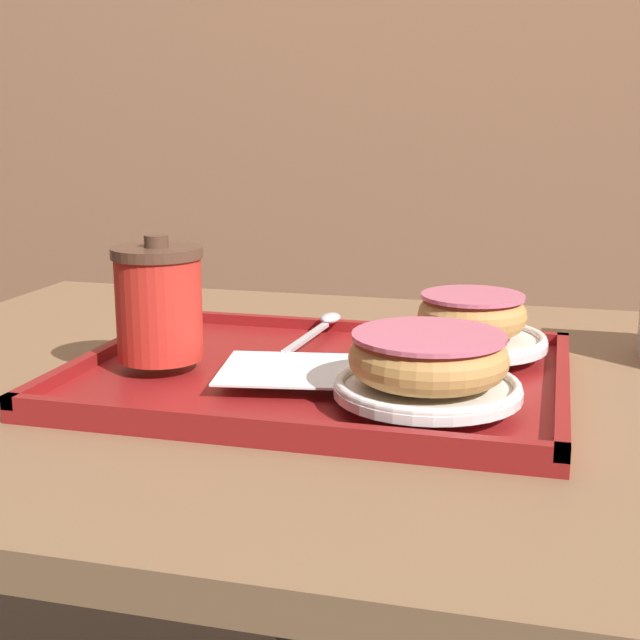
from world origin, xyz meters
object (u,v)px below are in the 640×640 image
coffee_cup_front (159,302)px  donut_plain (472,314)px  donut_chocolate_glazed (428,356)px  spoon (323,324)px

coffee_cup_front → donut_plain: coffee_cup_front is taller
coffee_cup_front → donut_chocolate_glazed: 0.27m
donut_chocolate_glazed → coffee_cup_front: bearing=169.4°
coffee_cup_front → spoon: 0.21m
donut_plain → spoon: 0.17m
spoon → donut_chocolate_glazed: bearing=-141.6°
donut_chocolate_glazed → donut_plain: bearing=83.5°
donut_chocolate_glazed → donut_plain: 0.17m
coffee_cup_front → donut_plain: 0.31m
coffee_cup_front → donut_plain: (0.29, 0.12, -0.02)m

